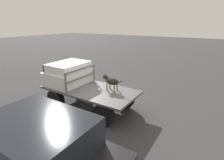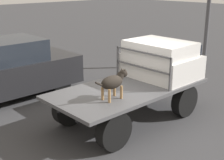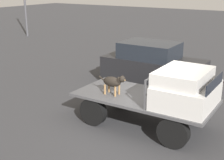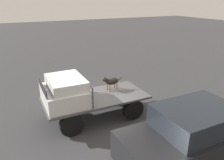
{
  "view_description": "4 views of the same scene",
  "coord_description": "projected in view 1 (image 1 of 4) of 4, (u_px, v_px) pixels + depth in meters",
  "views": [
    {
      "loc": [
        -4.45,
        5.29,
        3.56
      ],
      "look_at": [
        -0.88,
        -0.34,
        1.33
      ],
      "focal_mm": 28.0,
      "sensor_mm": 36.0,
      "label": 1
    },
    {
      "loc": [
        -5.21,
        -5.02,
        3.37
      ],
      "look_at": [
        -0.88,
        -0.34,
        1.33
      ],
      "focal_mm": 50.0,
      "sensor_mm": 36.0,
      "label": 2
    },
    {
      "loc": [
        3.76,
        -7.64,
        4.07
      ],
      "look_at": [
        -0.88,
        -0.34,
        1.33
      ],
      "focal_mm": 50.0,
      "sensor_mm": 36.0,
      "label": 3
    },
    {
      "loc": [
        2.86,
        7.28,
        4.54
      ],
      "look_at": [
        -0.88,
        -0.34,
        1.33
      ],
      "focal_mm": 35.0,
      "sensor_mm": 36.0,
      "label": 4
    }
  ],
  "objects": [
    {
      "name": "ground_plane",
      "position": [
        91.0,
        108.0,
        7.62
      ],
      "size": [
        80.0,
        80.0,
        0.0
      ],
      "primitive_type": "plane",
      "color": "#38383A"
    },
    {
      "name": "flatbed_truck",
      "position": [
        90.0,
        94.0,
        7.42
      ],
      "size": [
        4.02,
        1.92,
        0.89
      ],
      "color": "black",
      "rests_on": "ground"
    },
    {
      "name": "truck_cab",
      "position": [
        68.0,
        74.0,
        7.81
      ],
      "size": [
        1.44,
        1.8,
        0.98
      ],
      "color": "silver",
      "rests_on": "flatbed_truck"
    },
    {
      "name": "truck_headboard",
      "position": [
        81.0,
        75.0,
        7.4
      ],
      "size": [
        0.04,
        1.8,
        0.81
      ],
      "color": "#4C4C4F",
      "rests_on": "flatbed_truck"
    },
    {
      "name": "dog",
      "position": [
        111.0,
        81.0,
        7.07
      ],
      "size": [
        0.94,
        0.3,
        0.65
      ],
      "rotation": [
        0.0,
        0.0,
        0.08
      ],
      "color": "#9E7547",
      "rests_on": "flatbed_truck"
    },
    {
      "name": "parked_sedan",
      "position": [
        36.0,
        154.0,
        3.75
      ],
      "size": [
        4.04,
        1.82,
        1.75
      ],
      "rotation": [
        0.0,
        0.0,
        0.11
      ],
      "color": "black",
      "rests_on": "ground"
    }
  ]
}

